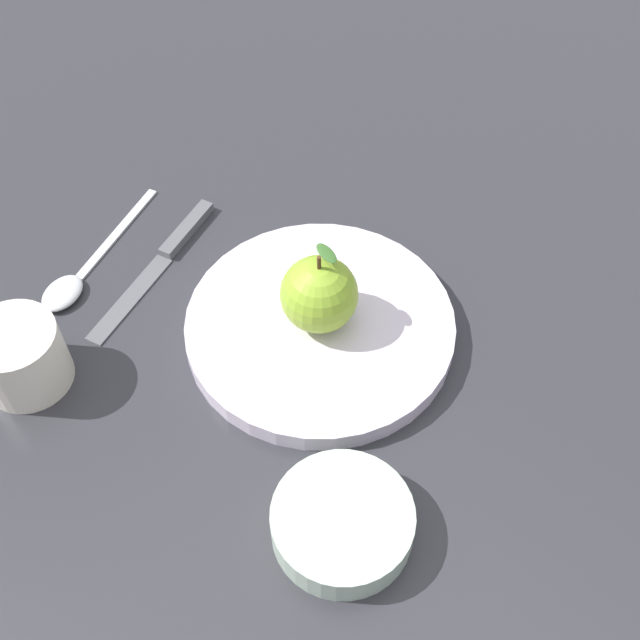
% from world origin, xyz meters
% --- Properties ---
extents(ground_plane, '(2.40, 2.40, 0.00)m').
position_xyz_m(ground_plane, '(0.00, 0.00, 0.00)').
color(ground_plane, '#2D2D33').
extents(dinner_plate, '(0.25, 0.25, 0.02)m').
position_xyz_m(dinner_plate, '(0.02, -0.04, 0.01)').
color(dinner_plate, silver).
rests_on(dinner_plate, ground_plane).
extents(apple, '(0.07, 0.07, 0.08)m').
position_xyz_m(apple, '(0.03, -0.04, 0.06)').
color(apple, '#8CB22D').
rests_on(apple, dinner_plate).
extents(side_bowl, '(0.11, 0.11, 0.03)m').
position_xyz_m(side_bowl, '(-0.11, -0.18, 0.02)').
color(side_bowl, '#B2C6B2').
rests_on(side_bowl, ground_plane).
extents(cup, '(0.08, 0.08, 0.06)m').
position_xyz_m(cup, '(-0.18, 0.13, 0.04)').
color(cup, silver).
rests_on(cup, ground_plane).
extents(knife, '(0.20, 0.06, 0.01)m').
position_xyz_m(knife, '(-0.00, 0.14, 0.00)').
color(knife, '#59595E').
rests_on(knife, ground_plane).
extents(spoon, '(0.19, 0.07, 0.01)m').
position_xyz_m(spoon, '(-0.08, 0.19, 0.01)').
color(spoon, silver).
rests_on(spoon, ground_plane).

